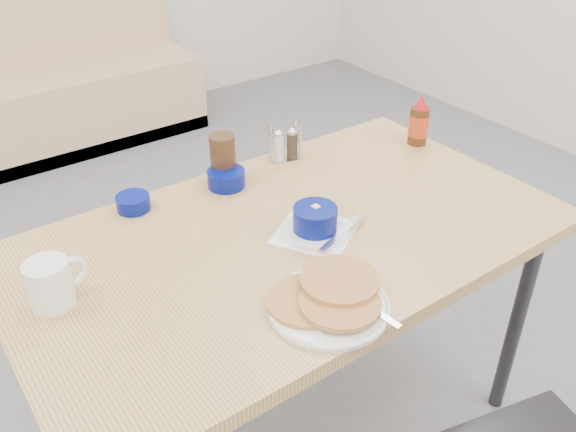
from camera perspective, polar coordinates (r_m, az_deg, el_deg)
booth_bench at (r=3.86m, az=-22.97°, el=10.72°), size 1.90×0.56×1.22m
dining_table at (r=1.58m, az=0.23°, el=-3.44°), size 1.40×0.80×0.76m
pancake_plate at (r=1.31m, az=3.85°, el=-7.84°), size 0.27×0.28×0.05m
coffee_mug at (r=1.39m, az=-21.25°, el=-5.81°), size 0.14×0.09×0.11m
grits_setting at (r=1.53m, az=2.58°, el=-0.62°), size 0.27×0.25×0.08m
creamer_bowl at (r=1.68m, az=-14.28°, el=1.21°), size 0.09×0.09×0.04m
butter_bowl at (r=1.75m, az=-5.80°, el=3.51°), size 0.11×0.11×0.05m
amber_tumbler at (r=1.76m, az=-6.10°, el=5.43°), size 0.08×0.08×0.14m
condiment_caddy at (r=1.88m, az=-0.27°, el=6.50°), size 0.11×0.08×0.12m
syrup_bottle at (r=2.01m, az=12.15°, el=8.51°), size 0.06×0.06×0.16m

